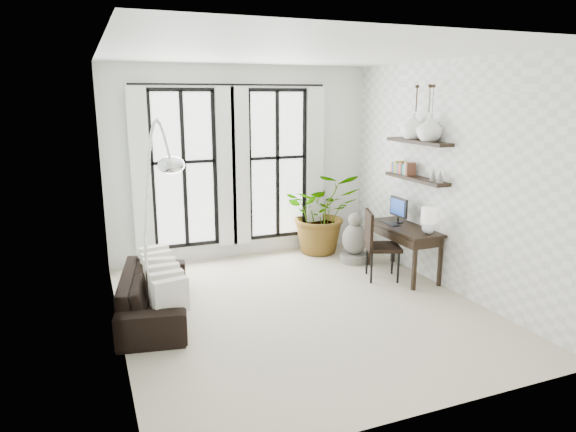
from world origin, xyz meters
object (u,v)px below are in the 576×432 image
buddha (355,241)px  sofa (155,293)px  desk (406,231)px  plant (322,212)px  arc_lamp (157,175)px  desk_chair (377,241)px

buddha → sofa: bearing=-164.4°
sofa → desk: (3.75, 0.04, 0.43)m
plant → sofa: bearing=-152.0°
plant → arc_lamp: (-3.01, -1.76, 1.07)m
sofa → buddha: buddha is taller
arc_lamp → desk: bearing=2.3°
arc_lamp → buddha: bearing=17.7°
sofa → desk_chair: size_ratio=1.90×
arc_lamp → buddha: 3.72m
buddha → plant: bearing=110.1°
plant → arc_lamp: 3.65m
desk_chair → buddha: size_ratio=1.25×
desk_chair → arc_lamp: arc_lamp is taller
arc_lamp → buddha: (3.27, 1.05, -1.44)m
desk → buddha: 1.04m
plant → buddha: plant is taller
desk_chair → buddha: 0.87m
desk → buddha: (-0.37, 0.90, -0.37)m
sofa → arc_lamp: bearing=-123.4°
arc_lamp → buddha: arc_lamp is taller
sofa → buddha: 3.51m
desk_chair → buddha: bearing=104.3°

